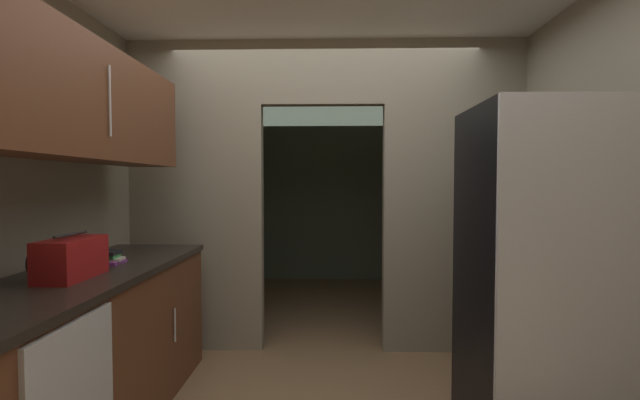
% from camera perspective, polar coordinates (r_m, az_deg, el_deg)
% --- Properties ---
extents(kitchen_partition, '(3.27, 0.12, 2.58)m').
position_cam_1_polar(kitchen_partition, '(3.60, 0.69, 1.78)').
color(kitchen_partition, gray).
rests_on(kitchen_partition, ground).
extents(adjoining_room_shell, '(3.27, 2.74, 2.58)m').
position_cam_1_polar(adjoining_room_shell, '(5.46, 0.92, 1.03)').
color(adjoining_room_shell, slate).
rests_on(adjoining_room_shell, ground).
extents(refrigerator, '(0.79, 0.75, 1.82)m').
position_cam_1_polar(refrigerator, '(2.67, 27.62, -8.71)').
color(refrigerator, black).
rests_on(refrigerator, ground).
extents(lower_cabinet_run, '(0.68, 2.19, 0.92)m').
position_cam_1_polar(lower_cabinet_run, '(2.79, -29.02, -17.81)').
color(lower_cabinet_run, brown).
rests_on(lower_cabinet_run, ground).
extents(upper_cabinet_counterside, '(0.36, 1.97, 0.62)m').
position_cam_1_polar(upper_cabinet_counterside, '(2.66, -29.60, 11.31)').
color(upper_cabinet_counterside, brown).
extents(boombox, '(0.20, 0.38, 0.23)m').
position_cam_1_polar(boombox, '(2.54, -30.13, -6.70)').
color(boombox, maroon).
rests_on(boombox, lower_cabinet_run).
extents(book_stack, '(0.14, 0.15, 0.08)m').
position_cam_1_polar(book_stack, '(2.90, -26.02, -6.89)').
color(book_stack, '#8C3893').
rests_on(book_stack, lower_cabinet_run).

